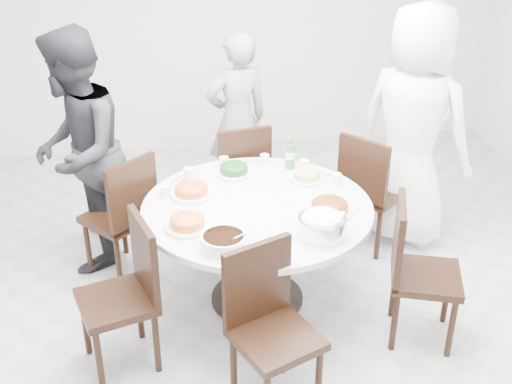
{
  "coord_description": "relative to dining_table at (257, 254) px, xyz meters",
  "views": [
    {
      "loc": [
        -0.48,
        -3.37,
        2.74
      ],
      "look_at": [
        0.09,
        0.28,
        0.82
      ],
      "focal_mm": 45.0,
      "sensor_mm": 36.0,
      "label": 1
    }
  ],
  "objects": [
    {
      "name": "floor",
      "position": [
        -0.09,
        -0.23,
        -0.38
      ],
      "size": [
        6.0,
        6.0,
        0.01
      ],
      "primitive_type": "cube",
      "color": "#ABABB0",
      "rests_on": "ground"
    },
    {
      "name": "wall_back",
      "position": [
        -0.09,
        2.77,
        1.02
      ],
      "size": [
        6.0,
        0.01,
        2.8
      ],
      "primitive_type": "cube",
      "color": "silver",
      "rests_on": "ground"
    },
    {
      "name": "dining_table",
      "position": [
        0.0,
        0.0,
        0.0
      ],
      "size": [
        1.5,
        1.5,
        0.75
      ],
      "primitive_type": "cylinder",
      "color": "silver",
      "rests_on": "floor"
    },
    {
      "name": "chair_ne",
      "position": [
        1.01,
        0.61,
        0.1
      ],
      "size": [
        0.59,
        0.59,
        0.95
      ],
      "primitive_type": "cube",
      "rotation": [
        0.0,
        0.0,
        2.27
      ],
      "color": "black",
      "rests_on": "floor"
    },
    {
      "name": "chair_n",
      "position": [
        -0.0,
        1.01,
        0.1
      ],
      "size": [
        0.49,
        0.49,
        0.95
      ],
      "primitive_type": "cube",
      "rotation": [
        0.0,
        0.0,
        3.33
      ],
      "color": "black",
      "rests_on": "floor"
    },
    {
      "name": "chair_nw",
      "position": [
        -0.93,
        0.51,
        0.1
      ],
      "size": [
        0.59,
        0.59,
        0.95
      ],
      "primitive_type": "cube",
      "rotation": [
        0.0,
        0.0,
        3.88
      ],
      "color": "black",
      "rests_on": "floor"
    },
    {
      "name": "chair_sw",
      "position": [
        -0.91,
        -0.49,
        0.1
      ],
      "size": [
        0.53,
        0.53,
        0.95
      ],
      "primitive_type": "cube",
      "rotation": [
        0.0,
        0.0,
        5.01
      ],
      "color": "black",
      "rests_on": "floor"
    },
    {
      "name": "chair_s",
      "position": [
        -0.05,
        -0.96,
        0.1
      ],
      "size": [
        0.55,
        0.55,
        0.95
      ],
      "primitive_type": "cube",
      "rotation": [
        0.0,
        0.0,
        6.7
      ],
      "color": "black",
      "rests_on": "floor"
    },
    {
      "name": "chair_se",
      "position": [
        0.97,
        -0.53,
        0.1
      ],
      "size": [
        0.53,
        0.53,
        0.95
      ],
      "primitive_type": "cube",
      "rotation": [
        0.0,
        0.0,
        7.52
      ],
      "color": "black",
      "rests_on": "floor"
    },
    {
      "name": "diner_right",
      "position": [
        1.31,
        0.7,
        0.56
      ],
      "size": [
        1.06,
        1.08,
        1.88
      ],
      "primitive_type": "imported",
      "rotation": [
        0.0,
        0.0,
        2.3
      ],
      "color": "white",
      "rests_on": "floor"
    },
    {
      "name": "diner_middle",
      "position": [
        0.06,
        1.5,
        0.39
      ],
      "size": [
        0.64,
        0.51,
        1.53
      ],
      "primitive_type": "imported",
      "rotation": [
        0.0,
        0.0,
        3.43
      ],
      "color": "black",
      "rests_on": "floor"
    },
    {
      "name": "diner_left",
      "position": [
        -1.18,
        0.72,
        0.51
      ],
      "size": [
        0.75,
        0.92,
        1.77
      ],
      "primitive_type": "imported",
      "rotation": [
        0.0,
        0.0,
        4.62
      ],
      "color": "black",
      "rests_on": "floor"
    },
    {
      "name": "dish_greens",
      "position": [
        -0.09,
        0.47,
        0.41
      ],
      "size": [
        0.25,
        0.25,
        0.07
      ],
      "primitive_type": "cylinder",
      "color": "white",
      "rests_on": "dining_table"
    },
    {
      "name": "dish_pale",
      "position": [
        0.4,
        0.3,
        0.41
      ],
      "size": [
        0.25,
        0.25,
        0.07
      ],
      "primitive_type": "cylinder",
      "color": "white",
      "rests_on": "dining_table"
    },
    {
      "name": "dish_orange",
      "position": [
        -0.41,
        0.19,
        0.41
      ],
      "size": [
        0.28,
        0.28,
        0.08
      ],
      "primitive_type": "cylinder",
      "color": "white",
      "rests_on": "dining_table"
    },
    {
      "name": "dish_redbrown",
      "position": [
        0.44,
        -0.17,
        0.41
      ],
      "size": [
        0.3,
        0.3,
        0.07
      ],
      "primitive_type": "cylinder",
      "color": "white",
      "rests_on": "dining_table"
    },
    {
      "name": "dish_tofu",
      "position": [
        -0.46,
        -0.23,
        0.41
      ],
      "size": [
        0.27,
        0.27,
        0.07
      ],
      "primitive_type": "cylinder",
      "color": "white",
      "rests_on": "dining_table"
    },
    {
      "name": "rice_bowl",
      "position": [
        0.32,
        -0.44,
        0.44
      ],
      "size": [
        0.29,
        0.29,
        0.12
      ],
      "primitive_type": "cylinder",
      "color": "silver",
      "rests_on": "dining_table"
    },
    {
      "name": "soup_bowl",
      "position": [
        -0.27,
        -0.48,
        0.42
      ],
      "size": [
        0.27,
        0.27,
        0.08
      ],
      "primitive_type": "cylinder",
      "color": "white",
      "rests_on": "dining_table"
    },
    {
      "name": "beverage_bottle",
      "position": [
        0.32,
        0.52,
        0.49
      ],
      "size": [
        0.07,
        0.07,
        0.24
      ],
      "primitive_type": "cylinder",
      "color": "#2C6E34",
      "rests_on": "dining_table"
    },
    {
      "name": "tea_cups",
      "position": [
        -0.03,
        0.62,
        0.42
      ],
      "size": [
        0.07,
        0.07,
        0.08
      ],
      "primitive_type": "cylinder",
      "color": "white",
      "rests_on": "dining_table"
    },
    {
      "name": "chopsticks",
      "position": [
        0.04,
        0.67,
        0.38
      ],
      "size": [
        0.24,
        0.04,
        0.01
      ],
      "primitive_type": null,
      "color": "tan",
      "rests_on": "dining_table"
    }
  ]
}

